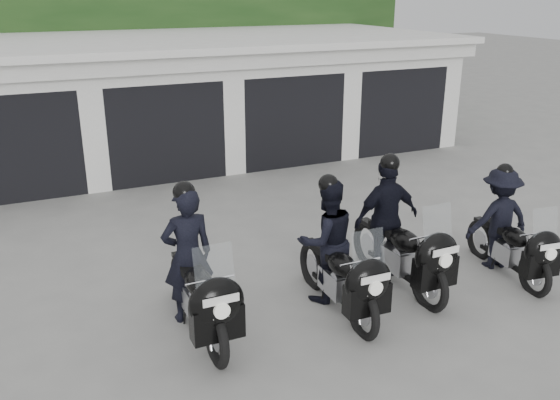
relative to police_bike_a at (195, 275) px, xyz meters
name	(u,v)px	position (x,y,z in m)	size (l,w,h in m)	color
ground	(266,287)	(1.24, 0.68, -0.78)	(80.00, 80.00, 0.00)	gray
garage_block	(141,101)	(1.24, 8.74, 0.65)	(16.40, 6.80, 2.96)	silver
background_vegetation	(117,33)	(1.61, 13.60, 1.99)	(20.00, 3.90, 5.80)	#173312
police_bike_a	(195,275)	(0.00, 0.00, 0.00)	(0.67, 2.26, 1.96)	black
police_bike_b	(333,252)	(1.88, -0.14, 0.01)	(0.87, 2.16, 1.88)	black
police_bike_c	(394,228)	(3.03, 0.12, 0.06)	(1.08, 2.27, 1.98)	black
police_bike_d	(504,226)	(4.77, -0.29, -0.04)	(1.10, 1.98, 1.73)	black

